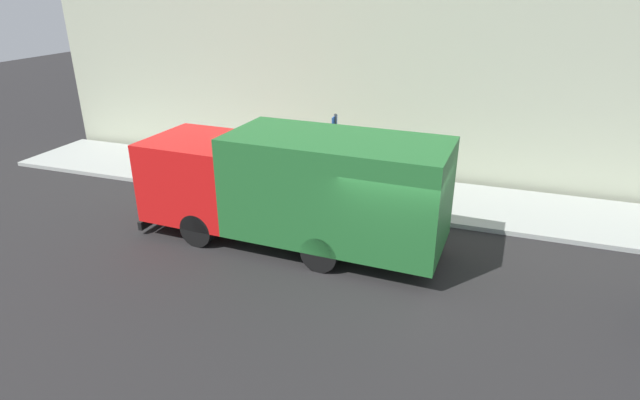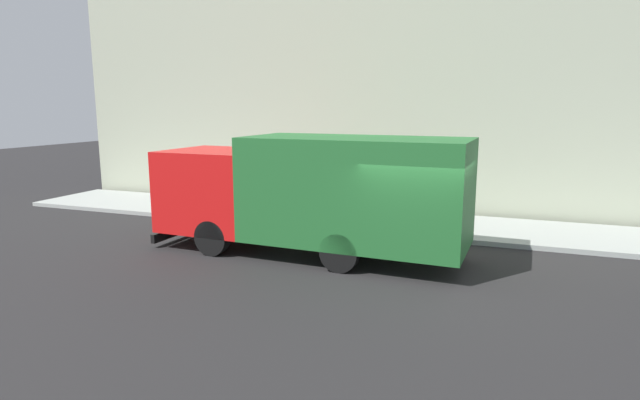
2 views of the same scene
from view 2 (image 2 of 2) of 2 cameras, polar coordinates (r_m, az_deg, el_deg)
ground at (r=11.86m, az=10.74°, el=-8.10°), size 80.00×80.00×0.00m
sidewalk at (r=16.29m, az=13.50°, el=-2.87°), size 3.32×30.00×0.14m
building_facade at (r=18.06m, az=15.02°, el=13.66°), size 0.50×30.00×9.72m
large_utility_truck at (r=12.85m, az=-0.85°, el=1.03°), size 2.77×8.08×2.99m
pedestrian_walking at (r=16.67m, az=7.12°, el=1.08°), size 0.39×0.39×1.73m
traffic_cone_orange at (r=17.00m, az=-8.82°, el=-0.91°), size 0.41×0.41×0.58m
street_sign_post at (r=15.34m, az=3.54°, el=2.94°), size 0.44×0.08×2.73m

